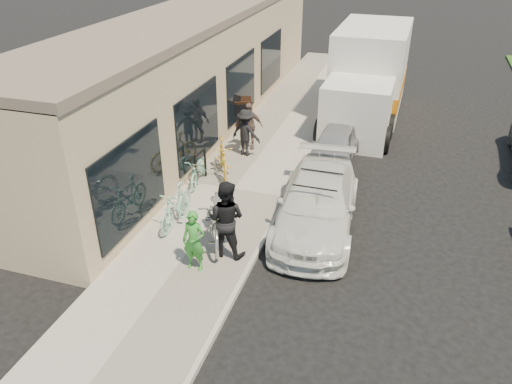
# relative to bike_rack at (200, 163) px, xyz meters

# --- Properties ---
(ground) EXTENTS (120.00, 120.00, 0.00)m
(ground) POSITION_rel_bike_rack_xyz_m (3.12, -3.20, -0.72)
(ground) COLOR black
(ground) RESTS_ON ground
(sidewalk) EXTENTS (3.00, 34.00, 0.15)m
(sidewalk) POSITION_rel_bike_rack_xyz_m (1.12, -0.20, -0.64)
(sidewalk) COLOR #9F998F
(sidewalk) RESTS_ON ground
(curb) EXTENTS (0.12, 34.00, 0.13)m
(curb) POSITION_rel_bike_rack_xyz_m (2.67, -0.20, -0.65)
(curb) COLOR #A49F96
(curb) RESTS_ON ground
(storefront) EXTENTS (3.60, 20.00, 4.22)m
(storefront) POSITION_rel_bike_rack_xyz_m (-2.12, 4.79, 1.41)
(storefront) COLOR tan
(storefront) RESTS_ON ground
(bike_rack) EXTENTS (0.11, 0.67, 0.94)m
(bike_rack) POSITION_rel_bike_rack_xyz_m (0.00, 0.00, 0.00)
(bike_rack) COLOR black
(bike_rack) RESTS_ON sidewalk
(sandwich_board) EXTENTS (0.90, 0.90, 1.13)m
(sandwich_board) POSITION_rel_bike_rack_xyz_m (-0.18, 4.38, 0.01)
(sandwich_board) COLOR black
(sandwich_board) RESTS_ON sidewalk
(sedan_white) EXTENTS (2.31, 4.91, 1.42)m
(sedan_white) POSITION_rel_bike_rack_xyz_m (3.76, -1.23, -0.02)
(sedan_white) COLOR silver
(sedan_white) RESTS_ON ground
(sedan_silver) EXTENTS (1.53, 3.44, 1.15)m
(sedan_silver) POSITION_rel_bike_rack_xyz_m (3.54, 2.89, -0.14)
(sedan_silver) COLOR #A6A5AB
(sedan_silver) RESTS_ON ground
(moving_truck) EXTENTS (2.72, 7.02, 3.43)m
(moving_truck) POSITION_rel_bike_rack_xyz_m (3.96, 7.49, 0.81)
(moving_truck) COLOR silver
(moving_truck) RESTS_ON ground
(tandem_bike) EXTENTS (1.66, 2.52, 1.25)m
(tandem_bike) POSITION_rel_bike_rack_xyz_m (1.60, -2.70, 0.06)
(tandem_bike) COLOR #B7B6B9
(tandem_bike) RESTS_ON sidewalk
(woman_rider) EXTENTS (0.54, 0.36, 1.46)m
(woman_rider) POSITION_rel_bike_rack_xyz_m (1.56, -3.99, 0.16)
(woman_rider) COLOR #318B2E
(woman_rider) RESTS_ON sidewalk
(man_standing) EXTENTS (0.95, 0.76, 1.89)m
(man_standing) POSITION_rel_bike_rack_xyz_m (2.03, -3.24, 0.38)
(man_standing) COLOR black
(man_standing) RESTS_ON sidewalk
(cruiser_bike_a) EXTENTS (0.50, 1.74, 1.05)m
(cruiser_bike_a) POSITION_rel_bike_rack_xyz_m (0.35, -2.39, -0.04)
(cruiser_bike_a) COLOR #88CBB5
(cruiser_bike_a) RESTS_ON sidewalk
(cruiser_bike_b) EXTENTS (0.80, 1.67, 0.84)m
(cruiser_bike_b) POSITION_rel_bike_rack_xyz_m (-0.01, -0.12, -0.14)
(cruiser_bike_b) COLOR #88CBB5
(cruiser_bike_b) RESTS_ON sidewalk
(cruiser_bike_c) EXTENTS (1.27, 1.86, 1.09)m
(cruiser_bike_c) POSITION_rel_bike_rack_xyz_m (0.49, 0.58, -0.02)
(cruiser_bike_c) COLOR gold
(cruiser_bike_c) RESTS_ON sidewalk
(bystander_a) EXTENTS (1.11, 0.78, 1.56)m
(bystander_a) POSITION_rel_bike_rack_xyz_m (0.68, 2.18, 0.21)
(bystander_a) COLOR black
(bystander_a) RESTS_ON sidewalk
(bystander_b) EXTENTS (1.00, 0.61, 1.60)m
(bystander_b) POSITION_rel_bike_rack_xyz_m (0.60, 2.74, 0.23)
(bystander_b) COLOR brown
(bystander_b) RESTS_ON sidewalk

